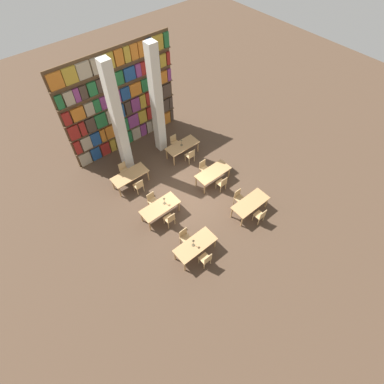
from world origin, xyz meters
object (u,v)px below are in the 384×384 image
object	(u,v)px
chair_7	(204,168)
chair_8	(139,185)
reading_table_0	(195,246)
desk_lamp_1	(164,200)
chair_0	(206,259)
chair_9	(124,170)
chair_6	(222,183)
pillar_center	(157,103)
reading_table_5	(182,146)
pillar_left	(118,121)
reading_table_2	(160,208)
reading_table_4	(130,176)
chair_3	(239,197)
chair_5	(152,200)
desk_lamp_2	(181,141)
chair_1	(185,237)
chair_10	(190,155)
reading_table_1	(250,204)
chair_11	(175,142)
chair_4	(170,219)
desk_lamp_0	(193,242)
reading_table_3	(213,173)
chair_2	(260,215)

from	to	relation	value
chair_7	chair_8	bearing A→B (deg)	-19.54
reading_table_0	desk_lamp_1	xyz separation A→B (m)	(0.30, 2.54, 0.37)
chair_0	chair_9	distance (m)	6.47
desk_lamp_1	chair_6	bearing A→B (deg)	-12.69
pillar_center	reading_table_5	xyz separation A→B (m)	(0.54, -1.27, -2.35)
pillar_left	reading_table_2	size ratio (longest dim) A/B	3.25
reading_table_4	chair_9	bearing A→B (deg)	85.97
desk_lamp_1	chair_8	bearing A→B (deg)	96.91
chair_3	desk_lamp_1	xyz separation A→B (m)	(-3.03, 1.84, 0.52)
chair_5	desk_lamp_2	bearing A→B (deg)	-150.37
chair_6	reading_table_4	distance (m)	4.63
chair_1	chair_10	world-z (taller)	same
pillar_center	reading_table_1	xyz separation A→B (m)	(0.52, -6.33, -2.35)
pillar_center	chair_7	xyz separation A→B (m)	(0.49, -3.11, -2.51)
chair_0	chair_7	bearing A→B (deg)	49.56
desk_lamp_1	chair_9	xyz separation A→B (m)	(-0.22, 3.23, -0.52)
chair_9	chair_11	world-z (taller)	same
chair_1	reading_table_2	bearing A→B (deg)	-91.06
chair_3	chair_11	bearing A→B (deg)	-90.61
chair_3	desk_lamp_1	world-z (taller)	desk_lamp_1
chair_1	chair_7	xyz separation A→B (m)	(3.35, 2.55, 0.00)
reading_table_4	chair_11	world-z (taller)	chair_11
chair_1	chair_6	size ratio (longest dim) A/B	1.00
chair_4	chair_5	bearing A→B (deg)	90.00
pillar_center	reading_table_5	world-z (taller)	pillar_center
chair_11	pillar_center	bearing A→B (deg)	-47.45
reading_table_1	reading_table_4	world-z (taller)	same
desk_lamp_0	chair_5	world-z (taller)	desk_lamp_0
desk_lamp_0	chair_8	bearing A→B (deg)	87.96
reading_table_0	reading_table_4	distance (m)	5.09
chair_1	chair_3	distance (m)	3.34
reading_table_0	chair_0	world-z (taller)	chair_0
reading_table_0	desk_lamp_1	size ratio (longest dim) A/B	4.45
desk_lamp_0	reading_table_4	bearing A→B (deg)	88.78
pillar_left	chair_10	distance (m)	4.22
chair_4	chair_6	world-z (taller)	same
reading_table_0	desk_lamp_0	distance (m)	0.39
reading_table_0	chair_7	xyz separation A→B (m)	(3.34, 3.24, -0.16)
pillar_left	chair_10	size ratio (longest dim) A/B	6.67
reading_table_2	reading_table_5	world-z (taller)	same
reading_table_5	desk_lamp_2	bearing A→B (deg)	136.00
chair_5	chair_9	xyz separation A→B (m)	(0.02, 2.55, 0.00)
chair_8	reading_table_3	bearing A→B (deg)	-29.48
pillar_center	desk_lamp_0	xyz separation A→B (m)	(-2.93, -6.31, -1.98)
pillar_left	reading_table_4	world-z (taller)	pillar_left
chair_5	chair_6	xyz separation A→B (m)	(3.28, -1.36, 0.00)
chair_6	desk_lamp_2	distance (m)	3.28
chair_0	chair_2	world-z (taller)	same
chair_4	chair_7	world-z (taller)	same
reading_table_4	reading_table_5	size ratio (longest dim) A/B	1.00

